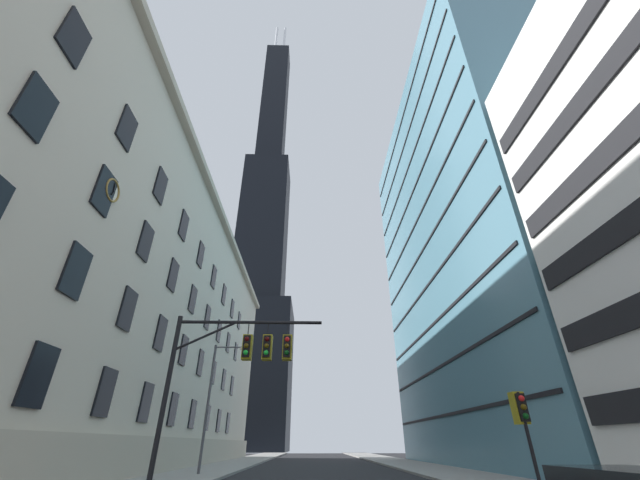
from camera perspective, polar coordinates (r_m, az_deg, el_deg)
station_building at (r=40.25m, az=-29.17°, el=-11.01°), size 17.45×57.83×23.94m
dark_skyscraper at (r=120.87m, az=-9.23°, el=-3.14°), size 22.06×22.06×183.48m
glass_office_midrise at (r=45.74m, az=26.98°, el=-0.26°), size 19.40×34.98×43.07m
traffic_signal_mast at (r=16.46m, az=-12.47°, el=-17.84°), size 6.42×0.63×6.56m
traffic_light_near_right at (r=15.76m, az=28.98°, el=-22.58°), size 0.40×0.63×3.27m
street_lamppost at (r=28.20m, az=-16.20°, el=-21.96°), size 2.39×0.32×7.96m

